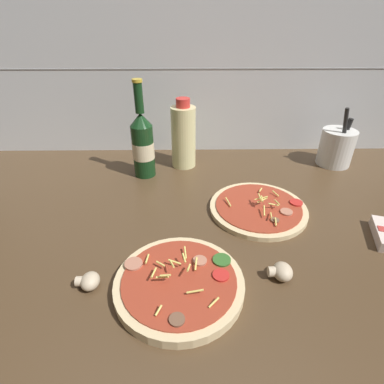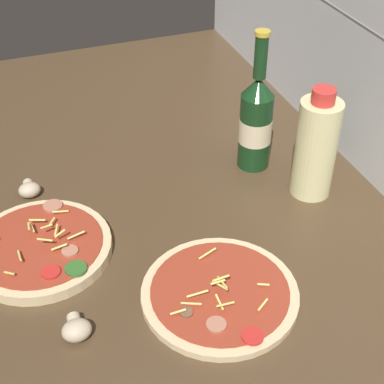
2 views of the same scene
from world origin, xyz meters
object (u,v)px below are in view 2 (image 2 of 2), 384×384
object	(u,v)px
oil_bottle	(316,147)
mushroom_left	(76,329)
beer_bottle	(256,121)
mushroom_right	(29,189)
pizza_far	(220,294)
pizza_near	(41,248)

from	to	relation	value
oil_bottle	mushroom_left	xyz separation A→B (cm)	(18.78, -48.39, -8.37)
beer_bottle	mushroom_right	xyz separation A→B (cm)	(-5.10, -43.71, -8.61)
beer_bottle	mushroom_left	distance (cm)	52.67
oil_bottle	mushroom_left	distance (cm)	52.58
oil_bottle	mushroom_right	distance (cm)	53.53
mushroom_right	beer_bottle	bearing A→B (deg)	83.34
oil_bottle	pizza_far	bearing A→B (deg)	-54.10
mushroom_left	pizza_near	bearing A→B (deg)	-173.58
pizza_near	mushroom_left	xyz separation A→B (cm)	(19.19, 2.16, 0.39)
pizza_far	oil_bottle	distance (cm)	33.75
oil_bottle	mushroom_left	bearing A→B (deg)	-68.79
mushroom_left	oil_bottle	bearing A→B (deg)	111.21
beer_bottle	mushroom_right	distance (cm)	44.84
beer_bottle	pizza_far	bearing A→B (deg)	-32.88
pizza_near	pizza_far	world-z (taller)	pizza_near
mushroom_right	oil_bottle	bearing A→B (deg)	71.34
oil_bottle	mushroom_left	size ratio (longest dim) A/B	4.71
pizza_near	mushroom_right	world-z (taller)	pizza_near
pizza_far	mushroom_right	bearing A→B (deg)	-146.54
pizza_near	mushroom_right	distance (cm)	16.51
pizza_near	oil_bottle	world-z (taller)	oil_bottle
pizza_far	beer_bottle	bearing A→B (deg)	147.12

